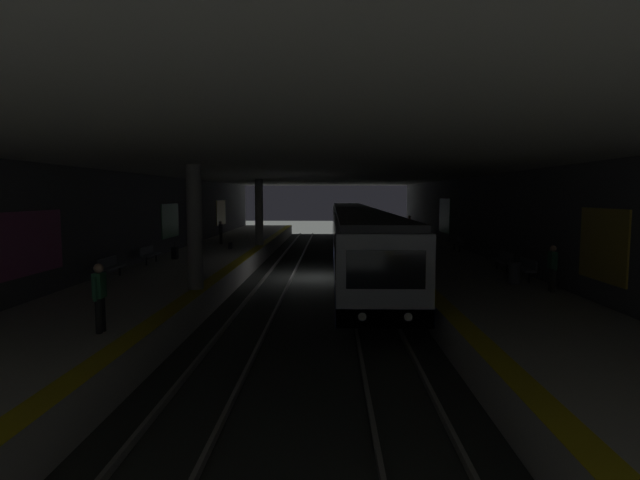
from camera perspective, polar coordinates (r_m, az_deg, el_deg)
The scene contains 23 objects.
ground_plane at distance 27.41m, azimuth -0.08°, elevation -4.32°, with size 120.00×120.00×0.00m, color #2D302D.
track_left at distance 27.43m, azimuth 4.53°, elevation -4.16°, with size 60.00×1.53×0.16m.
track_right at distance 27.54m, azimuth -4.67°, elevation -4.12°, with size 60.00×1.53×0.16m.
platform_left at distance 27.94m, azimuth 13.49°, elevation -3.19°, with size 60.00×5.30×1.06m.
platform_right at distance 28.25m, azimuth -13.49°, elevation -3.10°, with size 60.00×5.30×1.06m.
wall_left at distance 28.47m, azimuth 19.30°, elevation 1.42°, with size 60.00×0.56×5.60m.
wall_right at distance 28.93m, azimuth -19.14°, elevation 1.48°, with size 60.00×0.56×5.60m.
ceiling_slab at distance 27.06m, azimuth -0.08°, elevation 7.89°, with size 60.00×19.40×0.40m.
pillar_near at distance 18.86m, azimuth -14.11°, elevation 1.39°, with size 0.56×0.56×4.55m.
pillar_far at distance 34.83m, azimuth -6.96°, elevation 3.17°, with size 0.56×0.56×4.55m.
metro_train at distance 33.95m, azimuth 3.92°, elevation 0.95°, with size 39.66×2.83×3.49m.
bench_left_near at distance 22.01m, azimuth 22.30°, elevation -2.90°, with size 1.70×0.47×0.86m.
bench_left_mid at distance 24.33m, azimuth 20.20°, elevation -2.10°, with size 1.70×0.47×0.86m.
bench_left_far at distance 32.17m, azimuth 15.49°, elevation -0.27°, with size 1.70×0.47×0.86m.
bench_right_near at distance 22.58m, azimuth -22.76°, elevation -2.72°, with size 1.70×0.47×0.86m.
bench_right_mid at distance 26.69m, azimuth -18.85°, elevation -1.44°, with size 1.70×0.47×0.86m.
person_waiting_near at distance 42.54m, azimuth 10.13°, elevation 1.70°, with size 0.60×0.24×1.75m.
person_walking_mid at distance 13.80m, azimuth -23.82°, elevation -5.73°, with size 0.60×0.24×1.76m.
person_standing_far at distance 35.93m, azimuth -11.23°, elevation 0.94°, with size 0.60×0.22×1.63m.
person_boarding at distance 19.74m, azimuth 24.96°, elevation -2.77°, with size 0.60×0.23×1.67m.
suitcase_rolling at distance 28.21m, azimuth -16.21°, elevation -1.43°, with size 0.40×0.27×0.95m.
backpack_on_floor at distance 32.66m, azimuth -10.19°, elevation -0.66°, with size 0.30×0.20×0.40m.
trash_bin at distance 20.96m, azimuth 21.25°, elevation -3.53°, with size 0.44×0.44×0.85m.
Camera 1 is at (-27.02, -0.67, 4.51)m, focal length 28.09 mm.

